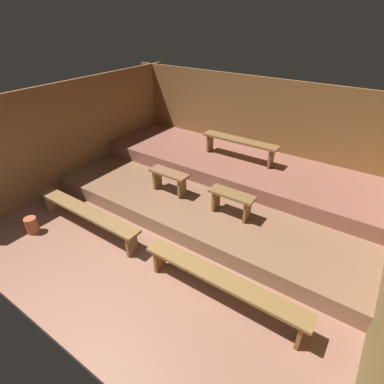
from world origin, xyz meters
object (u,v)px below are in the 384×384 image
at_px(bench_floor_right, 222,282).
at_px(bench_middle_center, 239,143).
at_px(pail_floor, 32,225).
at_px(bench_floor_left, 86,213).
at_px(bench_lower_left, 169,177).
at_px(bench_lower_right, 232,199).

xyz_separation_m(bench_floor_right, bench_middle_center, (-1.42, 3.21, 0.59)).
xyz_separation_m(bench_floor_right, pail_floor, (-3.63, -0.62, -0.23)).
bearing_deg(pail_floor, bench_floor_left, 37.77).
distance_m(bench_floor_left, bench_middle_center, 3.56).
height_order(bench_floor_left, bench_floor_right, same).
bearing_deg(bench_floor_right, bench_lower_left, 143.79).
bearing_deg(pail_floor, bench_lower_left, 55.31).
bearing_deg(bench_floor_left, bench_lower_right, 36.21).
height_order(bench_floor_left, bench_lower_left, bench_lower_left).
distance_m(bench_floor_left, bench_lower_right, 2.64).
relative_size(bench_floor_left, bench_middle_center, 1.39).
bearing_deg(bench_floor_right, pail_floor, -170.24).
distance_m(bench_lower_left, bench_middle_center, 1.83).
bearing_deg(bench_middle_center, bench_floor_left, -113.65).
bearing_deg(bench_lower_left, bench_floor_left, -114.31).
distance_m(bench_floor_left, bench_lower_left, 1.72).
bearing_deg(bench_lower_right, bench_lower_left, 180.00).
relative_size(bench_floor_left, bench_lower_right, 2.94).
distance_m(bench_floor_left, pail_floor, 1.04).
relative_size(bench_lower_right, bench_middle_center, 0.47).
distance_m(bench_floor_right, bench_middle_center, 3.56).
height_order(bench_lower_left, bench_middle_center, bench_middle_center).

